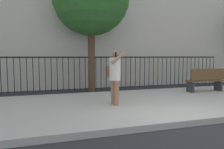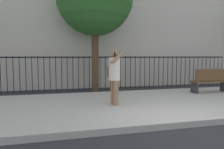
% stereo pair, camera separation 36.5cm
% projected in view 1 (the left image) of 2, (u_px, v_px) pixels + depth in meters
% --- Properties ---
extents(ground_plane, '(60.00, 60.00, 0.00)m').
position_uv_depth(ground_plane, '(193.00, 127.00, 4.85)').
color(ground_plane, '#28282B').
extents(sidewalk, '(28.00, 4.40, 0.15)m').
position_uv_depth(sidewalk, '(148.00, 103.00, 6.93)').
color(sidewalk, '#B2ADA3').
rests_on(sidewalk, ground).
extents(iron_fence, '(12.03, 0.04, 1.60)m').
position_uv_depth(iron_fence, '(114.00, 68.00, 10.37)').
color(iron_fence, black).
rests_on(iron_fence, ground).
extents(pedestrian_on_phone, '(0.48, 0.69, 1.62)m').
position_uv_depth(pedestrian_on_phone, '(115.00, 73.00, 6.32)').
color(pedestrian_on_phone, '#936B4C').
rests_on(pedestrian_on_phone, sidewalk).
extents(street_bench, '(1.60, 0.45, 0.95)m').
position_uv_depth(street_bench, '(206.00, 80.00, 8.66)').
color(street_bench, brown).
rests_on(street_bench, sidewalk).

